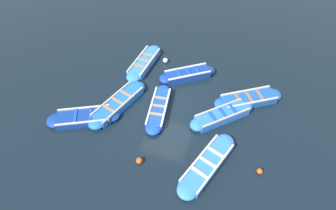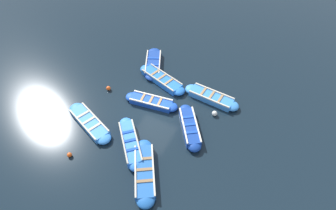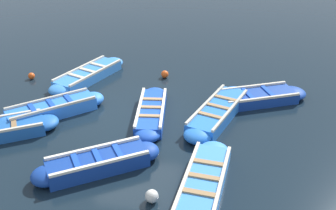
% 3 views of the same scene
% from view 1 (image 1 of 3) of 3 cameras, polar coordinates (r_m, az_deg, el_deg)
% --- Properties ---
extents(ground_plane, '(120.00, 120.00, 0.00)m').
position_cam_1_polar(ground_plane, '(12.99, -0.18, -0.97)').
color(ground_plane, black).
extents(boat_outer_right, '(2.87, 2.96, 0.47)m').
position_cam_1_polar(boat_outer_right, '(12.74, 11.71, -2.22)').
color(boat_outer_right, blue).
rests_on(boat_outer_right, ground).
extents(boat_alongside, '(2.33, 3.50, 0.40)m').
position_cam_1_polar(boat_alongside, '(13.07, -17.87, -2.60)').
color(boat_alongside, navy).
rests_on(boat_alongside, ground).
extents(boat_mid_row, '(3.71, 2.03, 0.41)m').
position_cam_1_polar(boat_mid_row, '(11.14, 8.57, -12.65)').
color(boat_mid_row, '#3884E0').
rests_on(boat_mid_row, ground).
extents(boat_drifting, '(2.44, 3.06, 0.47)m').
position_cam_1_polar(boat_drifting, '(14.57, 4.26, 6.64)').
color(boat_drifting, navy).
rests_on(boat_drifting, ground).
extents(boat_bow_out, '(3.34, 1.20, 0.40)m').
position_cam_1_polar(boat_bow_out, '(12.82, -2.03, -0.70)').
color(boat_bow_out, '#1947B7').
rests_on(boat_bow_out, ground).
extents(boat_far_corner, '(2.67, 3.51, 0.43)m').
position_cam_1_polar(boat_far_corner, '(13.81, 17.08, 1.20)').
color(boat_far_corner, '#1E59AD').
rests_on(boat_far_corner, ground).
extents(boat_outer_left, '(3.82, 1.87, 0.44)m').
position_cam_1_polar(boat_outer_left, '(13.22, -10.79, 0.28)').
color(boat_outer_left, blue).
rests_on(boat_outer_left, ground).
extents(boat_end_of_row, '(3.53, 1.07, 0.43)m').
position_cam_1_polar(boat_end_of_row, '(15.41, -5.18, 9.18)').
color(boat_end_of_row, '#3884E0').
rests_on(boat_end_of_row, ground).
extents(buoy_orange_near, '(0.28, 0.28, 0.28)m').
position_cam_1_polar(buoy_orange_near, '(11.21, -6.28, -11.95)').
color(buoy_orange_near, '#E05119').
rests_on(buoy_orange_near, ground).
extents(buoy_yellow_far, '(0.30, 0.30, 0.30)m').
position_cam_1_polar(buoy_yellow_far, '(15.57, -0.55, 9.69)').
color(buoy_yellow_far, silver).
rests_on(buoy_yellow_far, ground).
extents(buoy_white_drifting, '(0.24, 0.24, 0.24)m').
position_cam_1_polar(buoy_white_drifting, '(11.55, 19.34, -13.44)').
color(buoy_white_drifting, '#E05119').
rests_on(buoy_white_drifting, ground).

